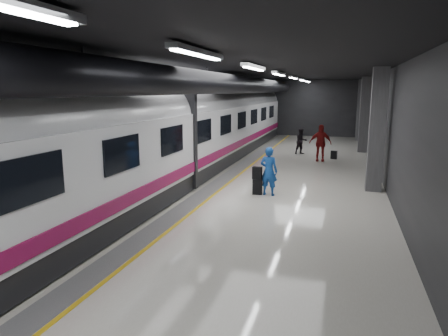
% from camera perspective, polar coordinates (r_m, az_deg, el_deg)
% --- Properties ---
extents(ground, '(40.00, 40.00, 0.00)m').
position_cam_1_polar(ground, '(14.40, 2.59, -3.79)').
color(ground, silver).
rests_on(ground, ground).
extents(platform_hall, '(10.02, 40.02, 4.51)m').
position_cam_1_polar(platform_hall, '(14.92, 2.54, 10.47)').
color(platform_hall, black).
rests_on(platform_hall, ground).
extents(train, '(3.05, 38.00, 4.05)m').
position_cam_1_polar(train, '(15.13, -9.40, 4.77)').
color(train, black).
rests_on(train, ground).
extents(traveler_main, '(0.69, 0.50, 1.73)m').
position_cam_1_polar(traveler_main, '(14.21, 6.42, -0.46)').
color(traveler_main, '#174BAC').
rests_on(traveler_main, ground).
extents(suitcase_main, '(0.37, 0.26, 0.56)m').
position_cam_1_polar(suitcase_main, '(14.39, 4.80, -2.67)').
color(suitcase_main, black).
rests_on(suitcase_main, ground).
extents(shoulder_bag, '(0.34, 0.20, 0.44)m').
position_cam_1_polar(shoulder_bag, '(14.28, 4.77, -0.70)').
color(shoulder_bag, black).
rests_on(shoulder_bag, suitcase_main).
extents(traveler_far_a, '(0.94, 0.90, 1.53)m').
position_cam_1_polar(traveler_far_a, '(23.82, 10.99, 3.78)').
color(traveler_far_a, black).
rests_on(traveler_far_a, ground).
extents(traveler_far_b, '(1.16, 0.55, 1.93)m').
position_cam_1_polar(traveler_far_b, '(21.64, 13.59, 3.50)').
color(traveler_far_b, maroon).
rests_on(traveler_far_b, ground).
extents(suitcase_far, '(0.35, 0.28, 0.45)m').
position_cam_1_polar(suitcase_far, '(22.60, 15.42, 1.82)').
color(suitcase_far, black).
rests_on(suitcase_far, ground).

